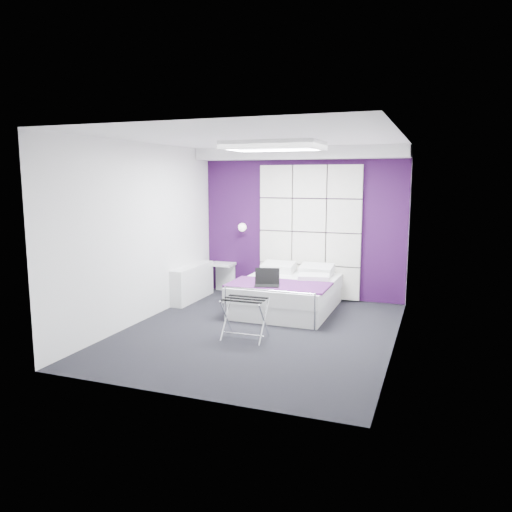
{
  "coord_description": "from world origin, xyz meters",
  "views": [
    {
      "loc": [
        2.26,
        -6.22,
        2.09
      ],
      "look_at": [
        -0.17,
        0.35,
        0.99
      ],
      "focal_mm": 35.0,
      "sensor_mm": 36.0,
      "label": 1
    }
  ],
  "objects_px": {
    "luggage_rack": "(245,319)",
    "nightstand": "(222,264)",
    "laptop": "(268,282)",
    "wall_lamp": "(243,227)",
    "bed": "(287,293)",
    "radiator": "(193,283)"
  },
  "relations": [
    {
      "from": "radiator",
      "to": "bed",
      "type": "xyz_separation_m",
      "value": [
        1.72,
        -0.07,
        -0.03
      ]
    },
    {
      "from": "bed",
      "to": "radiator",
      "type": "bearing_deg",
      "value": 177.62
    },
    {
      "from": "nightstand",
      "to": "laptop",
      "type": "relative_size",
      "value": 1.18
    },
    {
      "from": "wall_lamp",
      "to": "bed",
      "type": "xyz_separation_m",
      "value": [
        1.08,
        -0.83,
        -0.95
      ]
    },
    {
      "from": "nightstand",
      "to": "laptop",
      "type": "height_order",
      "value": "laptop"
    },
    {
      "from": "radiator",
      "to": "laptop",
      "type": "relative_size",
      "value": 3.3
    },
    {
      "from": "radiator",
      "to": "nightstand",
      "type": "relative_size",
      "value": 2.79
    },
    {
      "from": "luggage_rack",
      "to": "nightstand",
      "type": "bearing_deg",
      "value": 119.39
    },
    {
      "from": "nightstand",
      "to": "laptop",
      "type": "xyz_separation_m",
      "value": [
        1.37,
        -1.39,
        0.05
      ]
    },
    {
      "from": "radiator",
      "to": "luggage_rack",
      "type": "relative_size",
      "value": 2.18
    },
    {
      "from": "radiator",
      "to": "nightstand",
      "type": "xyz_separation_m",
      "value": [
        0.24,
        0.72,
        0.23
      ]
    },
    {
      "from": "wall_lamp",
      "to": "laptop",
      "type": "xyz_separation_m",
      "value": [
        0.97,
        -1.43,
        -0.65
      ]
    },
    {
      "from": "bed",
      "to": "nightstand",
      "type": "relative_size",
      "value": 4.22
    },
    {
      "from": "wall_lamp",
      "to": "nightstand",
      "type": "relative_size",
      "value": 0.35
    },
    {
      "from": "wall_lamp",
      "to": "bed",
      "type": "bearing_deg",
      "value": -37.5
    },
    {
      "from": "laptop",
      "to": "nightstand",
      "type": "bearing_deg",
      "value": 118.63
    },
    {
      "from": "laptop",
      "to": "bed",
      "type": "bearing_deg",
      "value": 62.94
    },
    {
      "from": "nightstand",
      "to": "luggage_rack",
      "type": "bearing_deg",
      "value": -59.74
    },
    {
      "from": "wall_lamp",
      "to": "bed",
      "type": "relative_size",
      "value": 0.08
    },
    {
      "from": "nightstand",
      "to": "luggage_rack",
      "type": "xyz_separation_m",
      "value": [
        1.38,
        -2.37,
        -0.25
      ]
    },
    {
      "from": "wall_lamp",
      "to": "radiator",
      "type": "distance_m",
      "value": 1.35
    },
    {
      "from": "nightstand",
      "to": "laptop",
      "type": "distance_m",
      "value": 1.95
    }
  ]
}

